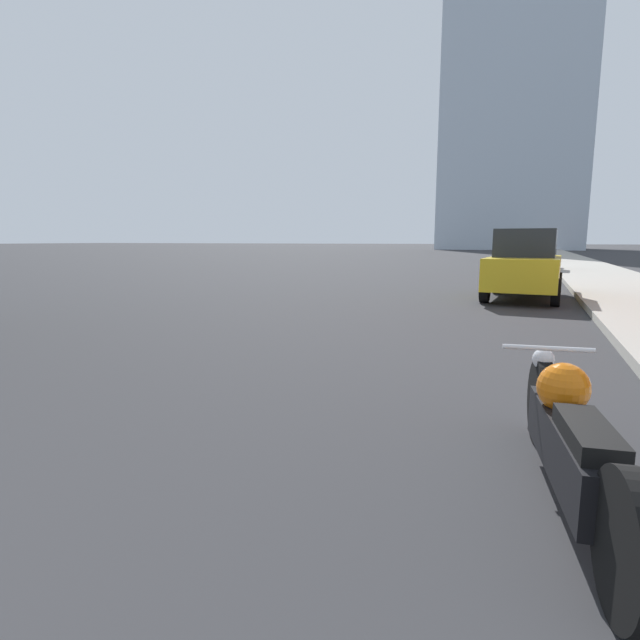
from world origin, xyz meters
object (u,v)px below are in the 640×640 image
Objects in this scene: parked_car_white at (533,253)px; parked_car_black at (526,250)px; motorcycle at (570,438)px; parked_car_yellow at (525,265)px; parked_car_silver at (530,248)px.

parked_car_white reaches higher than parked_car_black.
parked_car_yellow reaches higher than motorcycle.
parked_car_yellow is at bearing -90.22° from parked_car_black.
parked_car_black is (-0.09, 23.21, -0.03)m from parked_car_yellow.
motorcycle is 34.08m from parked_car_black.
motorcycle is 0.62× the size of parked_car_yellow.
parked_car_silver is at bearing 93.17° from parked_car_yellow.
parked_car_yellow reaches higher than parked_car_silver.
parked_car_white reaches higher than parked_car_silver.
parked_car_yellow is at bearing -86.32° from parked_car_white.
parked_car_white is (-0.07, 23.27, 0.50)m from motorcycle.
motorcycle is 0.55× the size of parked_car_white.
parked_car_yellow is 12.40m from parked_car_white.
parked_car_white is at bearing -88.50° from parked_car_black.
motorcycle is 10.88m from parked_car_yellow.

